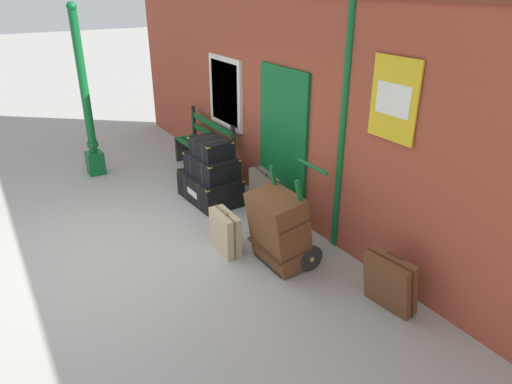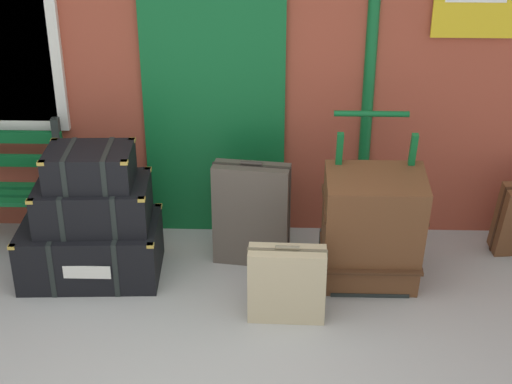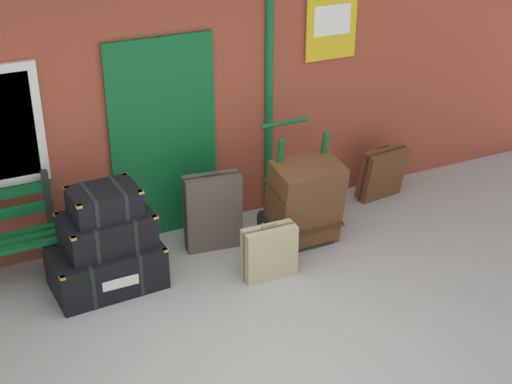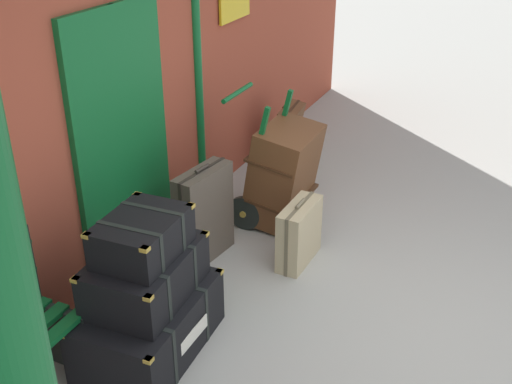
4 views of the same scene
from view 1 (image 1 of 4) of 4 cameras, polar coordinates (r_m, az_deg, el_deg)
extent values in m
plane|color=#A3A099|center=(6.16, -16.54, -7.09)|extent=(60.00, 60.00, 0.00)
cube|color=#9E422D|center=(6.58, 4.19, 11.05)|extent=(10.40, 0.30, 3.20)
cube|color=#0F5B28|center=(6.56, 3.28, 6.02)|extent=(1.10, 0.05, 2.10)
cube|color=#093718|center=(6.55, 3.20, 6.01)|extent=(0.06, 0.02, 2.10)
cube|color=silver|center=(7.83, -3.76, 12.11)|extent=(1.04, 0.06, 1.16)
cube|color=silver|center=(7.82, -3.87, 12.09)|extent=(0.88, 0.02, 1.00)
cylinder|color=#0F5B28|center=(5.52, 10.68, 8.05)|extent=(0.09, 0.09, 3.14)
cube|color=gold|center=(4.90, 16.60, 10.85)|extent=(0.60, 0.02, 0.84)
cube|color=white|center=(4.89, 16.49, 10.83)|extent=(0.44, 0.01, 0.32)
cube|color=#0F5B28|center=(8.68, -19.13, 3.42)|extent=(0.28, 0.28, 0.40)
cylinder|color=#0F5B28|center=(8.32, -20.43, 12.17)|extent=(0.14, 0.14, 2.32)
cylinder|color=#0F5B28|center=(8.57, -19.45, 5.60)|extent=(0.19, 0.19, 0.08)
sphere|color=#0F5B28|center=(8.18, -21.74, 20.42)|extent=(0.16, 0.16, 0.16)
cube|color=#0F5B28|center=(8.18, -7.50, 5.21)|extent=(1.60, 0.09, 0.04)
cube|color=#0F5B28|center=(8.23, -6.61, 5.38)|extent=(1.60, 0.09, 0.04)
cube|color=#0F5B28|center=(8.29, -5.73, 5.56)|extent=(1.60, 0.09, 0.04)
cube|color=#0F5B28|center=(8.25, -5.41, 6.95)|extent=(1.60, 0.05, 0.10)
cube|color=#0F5B28|center=(8.19, -5.47, 8.28)|extent=(1.60, 0.05, 0.10)
cube|color=black|center=(8.96, -8.65, 5.35)|extent=(0.06, 0.40, 0.45)
cube|color=black|center=(8.89, -7.66, 8.67)|extent=(0.06, 0.06, 0.56)
cube|color=black|center=(7.67, -4.07, 2.23)|extent=(0.06, 0.40, 0.45)
cube|color=black|center=(7.58, -2.84, 6.07)|extent=(0.06, 0.06, 0.56)
cube|color=black|center=(7.22, -5.67, 0.57)|extent=(1.03, 0.69, 0.42)
cube|color=black|center=(7.40, -6.53, 1.15)|extent=(0.07, 0.65, 0.43)
cube|color=black|center=(7.04, -4.77, -0.05)|extent=(0.07, 0.65, 0.43)
cube|color=#B79338|center=(7.41, -9.58, 2.66)|extent=(0.05, 0.05, 0.02)
cube|color=#B79338|center=(6.62, -5.96, 0.14)|extent=(0.05, 0.05, 0.02)
cube|color=#B79338|center=(7.66, -5.54, 3.64)|extent=(0.05, 0.05, 0.02)
cube|color=#B79338|center=(6.90, -1.61, 1.31)|extent=(0.05, 0.05, 0.02)
cube|color=silver|center=(7.07, -7.91, -0.08)|extent=(0.36, 0.01, 0.10)
cube|color=black|center=(7.05, -5.47, 3.23)|extent=(0.84, 0.60, 0.32)
cube|color=black|center=(7.19, -6.20, 3.65)|extent=(0.07, 0.55, 0.33)
cube|color=black|center=(6.90, -4.71, 2.79)|extent=(0.07, 0.55, 0.33)
cube|color=#B79338|center=(7.20, -8.78, 4.77)|extent=(0.05, 0.05, 0.02)
cube|color=#B79338|center=(6.57, -5.70, 2.99)|extent=(0.05, 0.05, 0.02)
cube|color=#B79338|center=(7.42, -5.35, 5.57)|extent=(0.05, 0.05, 0.02)
cube|color=#B79338|center=(6.81, -2.07, 3.90)|extent=(0.05, 0.05, 0.02)
cube|color=black|center=(6.95, -5.57, 5.45)|extent=(0.62, 0.47, 0.26)
cube|color=black|center=(7.06, -6.11, 5.74)|extent=(0.06, 0.45, 0.27)
cube|color=black|center=(6.83, -5.01, 5.15)|extent=(0.06, 0.45, 0.27)
cube|color=#B79338|center=(7.06, -8.15, 6.64)|extent=(0.05, 0.05, 0.02)
cube|color=#B79338|center=(6.58, -5.93, 5.44)|extent=(0.05, 0.05, 0.02)
cube|color=#B79338|center=(7.23, -5.31, 7.23)|extent=(0.05, 0.05, 0.02)
cube|color=#B79338|center=(6.77, -2.96, 6.09)|extent=(0.05, 0.05, 0.02)
cube|color=black|center=(5.69, 2.57, -8.64)|extent=(0.56, 0.28, 0.03)
cube|color=#0F5B28|center=(5.68, 2.95, -2.03)|extent=(0.04, 0.31, 1.18)
cube|color=#0F5B28|center=(5.33, 5.99, -4.07)|extent=(0.04, 0.31, 1.18)
cylinder|color=#0F5B28|center=(5.41, 6.95, 3.15)|extent=(0.54, 0.04, 0.04)
cylinder|color=black|center=(5.97, 2.95, -5.32)|extent=(0.04, 0.32, 0.32)
cylinder|color=#B79338|center=(5.97, 2.95, -5.32)|extent=(0.07, 0.06, 0.06)
cylinder|color=black|center=(5.53, 6.73, -8.11)|extent=(0.04, 0.32, 0.32)
cylinder|color=#B79338|center=(5.53, 6.73, -8.11)|extent=(0.07, 0.06, 0.06)
cube|color=brown|center=(5.47, 2.84, -4.60)|extent=(0.68, 0.57, 0.94)
cube|color=#432715|center=(5.56, 2.80, -6.36)|extent=(0.70, 0.46, 0.09)
cube|color=#432715|center=(5.37, 2.88, -2.77)|extent=(0.70, 0.46, 0.09)
cube|color=brown|center=(5.03, 16.14, -10.65)|extent=(0.56, 0.35, 0.62)
cylinder|color=#3A2112|center=(4.87, 16.76, -7.53)|extent=(0.16, 0.05, 0.03)
cube|color=#351E10|center=(5.03, 16.14, -10.65)|extent=(0.56, 0.20, 0.61)
cube|color=#51473D|center=(6.30, 0.96, -1.11)|extent=(0.59, 0.27, 0.80)
cylinder|color=#302A24|center=(6.13, 0.99, 2.42)|extent=(0.16, 0.05, 0.03)
cube|color=#2C2721|center=(6.30, 0.96, -1.11)|extent=(0.58, 0.11, 0.81)
cube|color=tan|center=(5.84, -3.81, -4.95)|extent=(0.52, 0.21, 0.52)
cylinder|color=#71644C|center=(5.70, -3.89, -2.49)|extent=(0.16, 0.03, 0.03)
cube|color=brown|center=(5.84, -3.81, -4.95)|extent=(0.53, 0.04, 0.53)
camera|label=2|loc=(4.99, -56.68, 12.78)|focal=52.73mm
camera|label=3|loc=(8.00, -59.76, 19.78)|focal=53.12mm
camera|label=4|loc=(8.68, -28.36, 20.44)|focal=43.75mm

